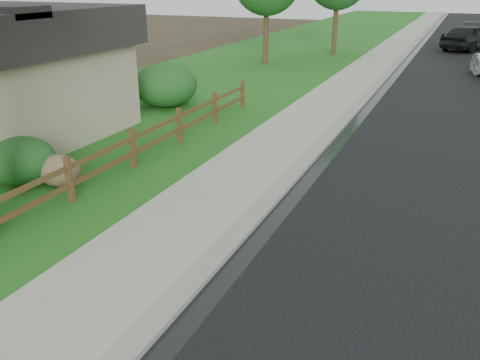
% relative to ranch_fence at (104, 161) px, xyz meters
% --- Properties ---
extents(road, '(8.00, 90.00, 0.02)m').
position_rel_ranch_fence_xyz_m(road, '(8.20, 28.60, -0.61)').
color(road, black).
rests_on(road, ground).
extents(curb, '(0.40, 90.00, 0.12)m').
position_rel_ranch_fence_xyz_m(curb, '(4.00, 28.60, -0.56)').
color(curb, gray).
rests_on(curb, ground).
extents(wet_gutter, '(0.50, 90.00, 0.00)m').
position_rel_ranch_fence_xyz_m(wet_gutter, '(4.35, 28.60, -0.60)').
color(wet_gutter, black).
rests_on(wet_gutter, road).
extents(sidewalk, '(2.20, 90.00, 0.10)m').
position_rel_ranch_fence_xyz_m(sidewalk, '(2.70, 28.60, -0.57)').
color(sidewalk, gray).
rests_on(sidewalk, ground).
extents(grass_strip, '(1.60, 90.00, 0.06)m').
position_rel_ranch_fence_xyz_m(grass_strip, '(0.80, 28.60, -0.59)').
color(grass_strip, '#235D1A').
rests_on(grass_strip, ground).
extents(lawn_near, '(9.00, 90.00, 0.04)m').
position_rel_ranch_fence_xyz_m(lawn_near, '(-4.40, 28.60, -0.60)').
color(lawn_near, '#235D1A').
rests_on(lawn_near, ground).
extents(ranch_fence, '(0.12, 16.92, 1.10)m').
position_rel_ranch_fence_xyz_m(ranch_fence, '(0.00, 0.00, 0.00)').
color(ranch_fence, '#4C2E19').
rests_on(ranch_fence, ground).
extents(dark_car_mid, '(3.94, 5.54, 1.75)m').
position_rel_ranch_fence_xyz_m(dark_car_mid, '(7.63, 30.35, 0.28)').
color(dark_car_mid, black).
rests_on(dark_car_mid, road).
extents(dark_car_far, '(1.63, 4.46, 1.46)m').
position_rel_ranch_fence_xyz_m(dark_car_far, '(7.87, 35.89, 0.13)').
color(dark_car_far, black).
rests_on(dark_car_far, road).
extents(boulder, '(1.30, 1.08, 0.77)m').
position_rel_ranch_fence_xyz_m(boulder, '(-0.99, -0.46, -0.23)').
color(boulder, '#766443').
rests_on(boulder, ground).
extents(shrub_c, '(1.83, 1.83, 1.15)m').
position_rel_ranch_fence_xyz_m(shrub_c, '(-1.90, -0.67, -0.04)').
color(shrub_c, '#1D481A').
rests_on(shrub_c, ground).
extents(shrub_d, '(2.67, 2.67, 1.68)m').
position_rel_ranch_fence_xyz_m(shrub_d, '(-2.90, 7.60, 0.22)').
color(shrub_d, '#1D481A').
rests_on(shrub_d, ground).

